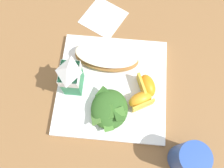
{
  "coord_description": "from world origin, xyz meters",
  "views": [
    {
      "loc": [
        -0.2,
        -0.02,
        0.59
      ],
      "look_at": [
        0.0,
        0.0,
        0.03
      ],
      "focal_mm": 37.58,
      "sensor_mm": 36.0,
      "label": 1
    }
  ],
  "objects_px": {
    "white_plate": "(112,86)",
    "green_salad_pile": "(110,109)",
    "orange_wedge_middle": "(147,85)",
    "orange_wedge_front": "(141,100)",
    "drinking_blue_cup": "(188,158)",
    "milk_carton": "(71,76)",
    "paper_napkin": "(103,17)",
    "cheesy_pizza_bread": "(107,57)"
  },
  "relations": [
    {
      "from": "white_plate",
      "to": "green_salad_pile",
      "type": "distance_m",
      "value": 0.07
    },
    {
      "from": "white_plate",
      "to": "orange_wedge_middle",
      "type": "height_order",
      "value": "orange_wedge_middle"
    },
    {
      "from": "white_plate",
      "to": "orange_wedge_front",
      "type": "xyz_separation_m",
      "value": [
        -0.04,
        -0.07,
        0.03
      ]
    },
    {
      "from": "white_plate",
      "to": "orange_wedge_middle",
      "type": "bearing_deg",
      "value": -88.26
    },
    {
      "from": "green_salad_pile",
      "to": "orange_wedge_front",
      "type": "relative_size",
      "value": 1.6
    },
    {
      "from": "orange_wedge_middle",
      "to": "drinking_blue_cup",
      "type": "bearing_deg",
      "value": -150.71
    },
    {
      "from": "orange_wedge_middle",
      "to": "drinking_blue_cup",
      "type": "relative_size",
      "value": 0.66
    },
    {
      "from": "milk_carton",
      "to": "drinking_blue_cup",
      "type": "height_order",
      "value": "milk_carton"
    },
    {
      "from": "green_salad_pile",
      "to": "orange_wedge_front",
      "type": "bearing_deg",
      "value": -68.45
    },
    {
      "from": "milk_carton",
      "to": "paper_napkin",
      "type": "distance_m",
      "value": 0.24
    },
    {
      "from": "orange_wedge_middle",
      "to": "green_salad_pile",
      "type": "bearing_deg",
      "value": 129.55
    },
    {
      "from": "cheesy_pizza_bread",
      "to": "orange_wedge_middle",
      "type": "bearing_deg",
      "value": -122.42
    },
    {
      "from": "cheesy_pizza_bread",
      "to": "orange_wedge_front",
      "type": "bearing_deg",
      "value": -139.51
    },
    {
      "from": "cheesy_pizza_bread",
      "to": "white_plate",
      "type": "bearing_deg",
      "value": -163.79
    },
    {
      "from": "green_salad_pile",
      "to": "cheesy_pizza_bread",
      "type": "bearing_deg",
      "value": 9.09
    },
    {
      "from": "green_salad_pile",
      "to": "white_plate",
      "type": "bearing_deg",
      "value": 1.34
    },
    {
      "from": "orange_wedge_front",
      "to": "paper_napkin",
      "type": "distance_m",
      "value": 0.28
    },
    {
      "from": "milk_carton",
      "to": "orange_wedge_middle",
      "type": "relative_size",
      "value": 1.6
    },
    {
      "from": "cheesy_pizza_bread",
      "to": "green_salad_pile",
      "type": "distance_m",
      "value": 0.14
    },
    {
      "from": "paper_napkin",
      "to": "orange_wedge_middle",
      "type": "bearing_deg",
      "value": -148.08
    },
    {
      "from": "paper_napkin",
      "to": "white_plate",
      "type": "bearing_deg",
      "value": -168.18
    },
    {
      "from": "cheesy_pizza_bread",
      "to": "milk_carton",
      "type": "bearing_deg",
      "value": 136.25
    },
    {
      "from": "green_salad_pile",
      "to": "orange_wedge_middle",
      "type": "bearing_deg",
      "value": -50.45
    },
    {
      "from": "cheesy_pizza_bread",
      "to": "green_salad_pile",
      "type": "xyz_separation_m",
      "value": [
        -0.14,
        -0.02,
        0.0
      ]
    },
    {
      "from": "cheesy_pizza_bread",
      "to": "milk_carton",
      "type": "relative_size",
      "value": 1.59
    },
    {
      "from": "cheesy_pizza_bread",
      "to": "orange_wedge_front",
      "type": "height_order",
      "value": "orange_wedge_front"
    },
    {
      "from": "green_salad_pile",
      "to": "orange_wedge_middle",
      "type": "distance_m",
      "value": 0.11
    },
    {
      "from": "green_salad_pile",
      "to": "milk_carton",
      "type": "relative_size",
      "value": 1.01
    },
    {
      "from": "white_plate",
      "to": "cheesy_pizza_bread",
      "type": "distance_m",
      "value": 0.08
    },
    {
      "from": "drinking_blue_cup",
      "to": "milk_carton",
      "type": "bearing_deg",
      "value": 60.37
    },
    {
      "from": "orange_wedge_middle",
      "to": "paper_napkin",
      "type": "xyz_separation_m",
      "value": [
        0.21,
        0.13,
        -0.03
      ]
    },
    {
      "from": "orange_wedge_front",
      "to": "paper_napkin",
      "type": "height_order",
      "value": "orange_wedge_front"
    },
    {
      "from": "white_plate",
      "to": "orange_wedge_front",
      "type": "distance_m",
      "value": 0.09
    },
    {
      "from": "cheesy_pizza_bread",
      "to": "orange_wedge_middle",
      "type": "relative_size",
      "value": 2.54
    },
    {
      "from": "white_plate",
      "to": "paper_napkin",
      "type": "distance_m",
      "value": 0.22
    },
    {
      "from": "cheesy_pizza_bread",
      "to": "paper_napkin",
      "type": "distance_m",
      "value": 0.15
    },
    {
      "from": "drinking_blue_cup",
      "to": "cheesy_pizza_bread",
      "type": "bearing_deg",
      "value": 40.5
    },
    {
      "from": "white_plate",
      "to": "orange_wedge_front",
      "type": "relative_size",
      "value": 4.01
    },
    {
      "from": "milk_carton",
      "to": "paper_napkin",
      "type": "bearing_deg",
      "value": -12.96
    },
    {
      "from": "green_salad_pile",
      "to": "orange_wedge_front",
      "type": "distance_m",
      "value": 0.08
    },
    {
      "from": "green_salad_pile",
      "to": "paper_napkin",
      "type": "xyz_separation_m",
      "value": [
        0.28,
        0.05,
        -0.03
      ]
    },
    {
      "from": "drinking_blue_cup",
      "to": "paper_napkin",
      "type": "bearing_deg",
      "value": 30.77
    }
  ]
}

